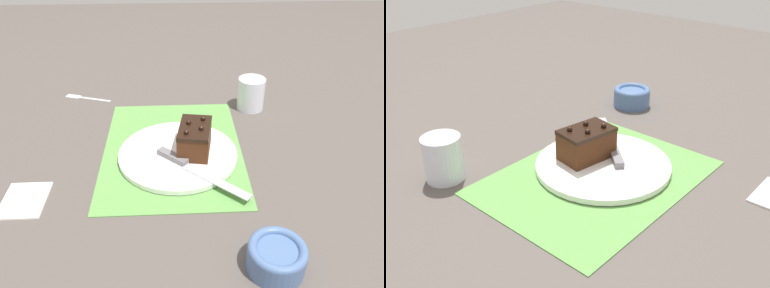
% 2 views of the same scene
% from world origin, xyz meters
% --- Properties ---
extents(ground_plane, '(3.00, 3.00, 0.00)m').
position_xyz_m(ground_plane, '(0.00, 0.00, 0.00)').
color(ground_plane, '#544C47').
extents(placemat_woven, '(0.46, 0.34, 0.00)m').
position_xyz_m(placemat_woven, '(0.00, 0.00, 0.00)').
color(placemat_woven, '#609E4C').
rests_on(placemat_woven, ground_plane).
extents(cake_plate, '(0.29, 0.29, 0.01)m').
position_xyz_m(cake_plate, '(0.04, 0.01, 0.01)').
color(cake_plate, white).
rests_on(cake_plate, placemat_woven).
extents(chocolate_cake, '(0.12, 0.09, 0.08)m').
position_xyz_m(chocolate_cake, '(0.03, 0.05, 0.05)').
color(chocolate_cake, '#472614').
rests_on(chocolate_cake, cake_plate).
extents(serving_knife, '(0.19, 0.21, 0.01)m').
position_xyz_m(serving_knife, '(0.09, 0.03, 0.02)').
color(serving_knife, slate).
rests_on(serving_knife, cake_plate).
extents(drinking_glass, '(0.08, 0.08, 0.09)m').
position_xyz_m(drinking_glass, '(-0.21, 0.23, 0.05)').
color(drinking_glass, white).
rests_on(drinking_glass, ground_plane).
extents(small_bowl, '(0.10, 0.10, 0.05)m').
position_xyz_m(small_bowl, '(0.37, 0.17, 0.03)').
color(small_bowl, '#4C6B9E').
rests_on(small_bowl, ground_plane).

